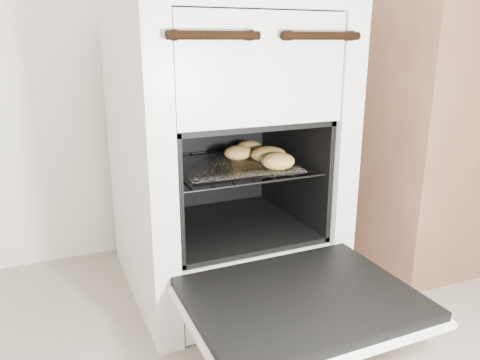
% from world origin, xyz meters
% --- Properties ---
extents(stove, '(0.55, 0.61, 0.84)m').
position_xyz_m(stove, '(-0.08, 1.20, 0.41)').
color(stove, silver).
rests_on(stove, ground).
extents(oven_door, '(0.49, 0.38, 0.03)m').
position_xyz_m(oven_door, '(-0.08, 0.73, 0.18)').
color(oven_door, black).
rests_on(oven_door, stove).
extents(oven_rack, '(0.40, 0.38, 0.01)m').
position_xyz_m(oven_rack, '(-0.08, 1.14, 0.39)').
color(oven_rack, black).
rests_on(oven_rack, stove).
extents(foil_sheet, '(0.31, 0.27, 0.01)m').
position_xyz_m(foil_sheet, '(-0.08, 1.12, 0.39)').
color(foil_sheet, white).
rests_on(foil_sheet, oven_rack).
extents(baked_rolls, '(0.17, 0.31, 0.04)m').
position_xyz_m(baked_rolls, '(0.00, 1.11, 0.42)').
color(baked_rolls, tan).
rests_on(baked_rolls, foil_sheet).
extents(counter, '(1.00, 0.69, 0.99)m').
position_xyz_m(counter, '(0.90, 1.21, 0.49)').
color(counter, brown).
rests_on(counter, ground).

